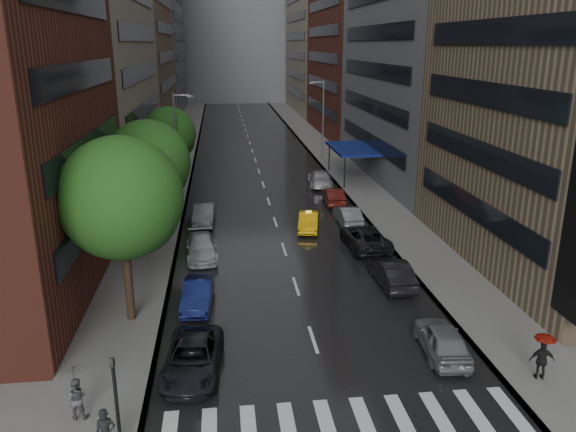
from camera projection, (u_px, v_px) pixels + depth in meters
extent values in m
plane|color=gray|center=(329.00, 390.00, 22.19)|extent=(220.00, 220.00, 0.00)
cube|color=black|center=(253.00, 154.00, 69.62)|extent=(14.00, 140.00, 0.01)
cube|color=gray|center=(180.00, 155.00, 68.58)|extent=(4.00, 140.00, 0.15)
cube|color=gray|center=(325.00, 152.00, 70.63)|extent=(4.00, 140.00, 0.15)
cube|color=silver|center=(249.00, 430.00, 19.91)|extent=(0.55, 2.80, 0.01)
cube|color=silver|center=(288.00, 427.00, 20.07)|extent=(0.55, 2.80, 0.01)
cube|color=silver|center=(326.00, 424.00, 20.23)|extent=(0.55, 2.80, 0.01)
cube|color=silver|center=(364.00, 421.00, 20.39)|extent=(0.55, 2.80, 0.01)
cube|color=silver|center=(402.00, 418.00, 20.55)|extent=(0.55, 2.80, 0.01)
cube|color=silver|center=(438.00, 415.00, 20.71)|extent=(0.55, 2.80, 0.01)
cube|color=silver|center=(474.00, 412.00, 20.87)|extent=(0.55, 2.80, 0.01)
cube|color=silver|center=(510.00, 409.00, 21.03)|extent=(0.55, 2.80, 0.01)
cube|color=#937A5B|center=(138.00, 59.00, 77.95)|extent=(8.00, 28.00, 22.00)
cube|color=slate|center=(156.00, 10.00, 104.06)|extent=(8.00, 32.00, 38.00)
cube|color=#937A5B|center=(562.00, 8.00, 30.86)|extent=(8.00, 20.00, 30.00)
cube|color=slate|center=(414.00, 55.00, 54.51)|extent=(8.00, 28.00, 24.00)
cube|color=maroon|center=(351.00, 7.00, 79.31)|extent=(8.00, 28.00, 36.00)
cube|color=gray|center=(315.00, 39.00, 108.95)|extent=(8.00, 32.00, 28.00)
cube|color=slate|center=(234.00, 30.00, 129.42)|extent=(40.00, 14.00, 32.00)
cylinder|color=#382619|center=(128.00, 274.00, 26.98)|extent=(0.40, 0.40, 5.05)
sphere|color=#1E5116|center=(121.00, 198.00, 25.86)|extent=(5.77, 5.77, 5.77)
cylinder|color=#382619|center=(152.00, 215.00, 36.74)|extent=(0.40, 0.40, 4.73)
sphere|color=#1E5116|center=(148.00, 162.00, 35.70)|extent=(5.40, 5.40, 5.40)
cylinder|color=#382619|center=(171.00, 168.00, 51.88)|extent=(0.40, 0.40, 4.24)
sphere|color=#1E5116|center=(169.00, 133.00, 50.94)|extent=(4.84, 4.84, 4.84)
imported|color=#DFA00B|center=(308.00, 221.00, 41.09)|extent=(2.09, 4.15, 1.31)
imported|color=black|center=(193.00, 358.00, 23.21)|extent=(2.67, 5.10, 1.37)
imported|color=#10184D|center=(198.00, 294.00, 29.08)|extent=(1.71, 4.22, 1.36)
imported|color=silver|center=(201.00, 247.00, 35.78)|extent=(2.18, 4.74, 1.34)
imported|color=slate|center=(204.00, 214.00, 42.57)|extent=(1.73, 4.43, 1.44)
imported|color=slate|center=(442.00, 339.00, 24.57)|extent=(2.06, 4.39, 1.45)
imported|color=black|center=(392.00, 272.00, 31.69)|extent=(1.67, 4.59, 1.50)
imported|color=black|center=(365.00, 237.00, 37.42)|extent=(2.70, 5.48, 1.50)
imported|color=slate|center=(348.00, 215.00, 42.42)|extent=(1.56, 4.24, 1.39)
imported|color=#4C150F|center=(333.00, 196.00, 47.70)|extent=(1.60, 4.31, 1.41)
imported|color=#A6A5AB|center=(320.00, 178.00, 53.81)|extent=(2.56, 5.32, 1.49)
imported|color=#525156|center=(76.00, 398.00, 20.12)|extent=(0.81, 0.64, 1.60)
imported|color=black|center=(74.00, 378.00, 19.87)|extent=(0.96, 0.98, 0.88)
imported|color=black|center=(542.00, 360.00, 22.48)|extent=(1.04, 0.62, 1.65)
imported|color=#98190B|center=(545.00, 342.00, 22.24)|extent=(0.82, 0.82, 0.72)
cylinder|color=black|center=(117.00, 408.00, 18.30)|extent=(0.12, 0.12, 3.20)
imported|color=black|center=(113.00, 370.00, 17.89)|extent=(0.18, 0.15, 0.90)
cylinder|color=gray|center=(176.00, 146.00, 48.39)|extent=(0.18, 0.18, 9.00)
cube|color=gray|center=(190.00, 96.00, 47.31)|extent=(0.50, 0.22, 0.16)
cylinder|color=gray|center=(323.00, 120.00, 64.40)|extent=(0.18, 0.18, 9.00)
cube|color=gray|center=(311.00, 83.00, 63.00)|extent=(0.50, 0.22, 0.16)
cube|color=navy|center=(353.00, 149.00, 55.49)|extent=(4.00, 8.00, 0.25)
cylinder|color=black|center=(345.00, 172.00, 52.14)|extent=(0.12, 0.12, 3.00)
cylinder|color=black|center=(329.00, 157.00, 59.35)|extent=(0.12, 0.12, 3.00)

